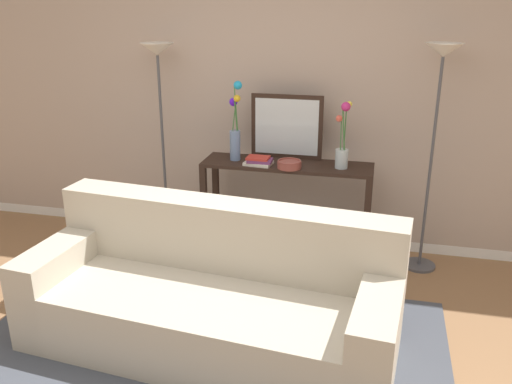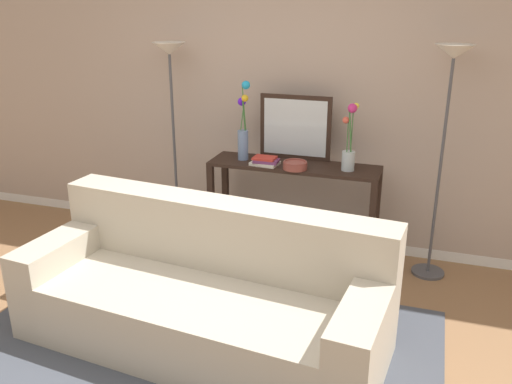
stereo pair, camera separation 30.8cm
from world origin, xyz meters
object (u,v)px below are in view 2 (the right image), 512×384
vase_short_flowers (349,145)px  book_row_under_console (253,246)px  couch (205,298)px  floor_lamp_right (449,99)px  fruit_bowl (295,165)px  book_stack (265,161)px  floor_lamp_left (171,88)px  vase_tall_flowers (243,130)px  wall_mirror (295,127)px  console_table (293,194)px

vase_short_flowers → book_row_under_console: vase_short_flowers is taller
couch → floor_lamp_right: floor_lamp_right is taller
fruit_bowl → book_stack: 0.26m
couch → book_stack: bearing=89.1°
floor_lamp_left → couch: bearing=-57.8°
floor_lamp_right → vase_tall_flowers: size_ratio=2.77×
floor_lamp_left → fruit_bowl: floor_lamp_left is taller
floor_lamp_right → fruit_bowl: floor_lamp_right is taller
book_row_under_console → book_stack: bearing=-32.6°
floor_lamp_left → vase_tall_flowers: size_ratio=2.71×
floor_lamp_left → wall_mirror: (1.08, 0.07, -0.28)m
book_row_under_console → wall_mirror: bearing=26.3°
console_table → wall_mirror: 0.55m
vase_tall_flowers → console_table: bearing=-0.2°
couch → floor_lamp_right: bearing=45.9°
floor_lamp_left → floor_lamp_right: size_ratio=0.98×
floor_lamp_left → book_stack: (0.90, -0.18, -0.52)m
book_stack → vase_short_flowers: bearing=5.3°
floor_lamp_right → vase_tall_flowers: floor_lamp_right is taller
console_table → vase_short_flowers: 0.64m
console_table → floor_lamp_right: floor_lamp_right is taller
couch → book_stack: size_ratio=10.34×
console_table → book_stack: size_ratio=5.98×
vase_tall_flowers → vase_short_flowers: bearing=-2.0°
fruit_bowl → book_stack: size_ratio=0.82×
vase_tall_flowers → book_stack: (0.22, -0.09, -0.22)m
vase_short_flowers → floor_lamp_right: bearing=10.0°
couch → floor_lamp_left: floor_lamp_left is taller
floor_lamp_right → vase_tall_flowers: 1.60m
wall_mirror → vase_tall_flowers: size_ratio=0.91×
vase_tall_flowers → book_row_under_console: 1.04m
couch → vase_short_flowers: bearing=62.2°
floor_lamp_left → vase_tall_flowers: floor_lamp_left is taller
fruit_bowl → floor_lamp_left: bearing=169.7°
book_stack → console_table: bearing=22.7°
floor_lamp_right → book_stack: floor_lamp_right is taller
wall_mirror → vase_tall_flowers: 0.43m
vase_tall_flowers → book_stack: bearing=-22.7°
couch → wall_mirror: 1.69m
wall_mirror → floor_lamp_left: bearing=-176.4°
console_table → vase_short_flowers: vase_short_flowers is taller
wall_mirror → book_row_under_console: 1.11m
vase_short_flowers → book_stack: vase_short_flowers is taller
book_stack → vase_tall_flowers: bearing=157.3°
wall_mirror → fruit_bowl: wall_mirror is taller
floor_lamp_left → vase_short_flowers: floor_lamp_left is taller
fruit_bowl → book_row_under_console: (-0.40, 0.12, -0.82)m
book_stack → book_row_under_console: bearing=147.4°
floor_lamp_right → book_stack: bearing=-172.3°
couch → vase_short_flowers: (0.68, 1.28, 0.74)m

